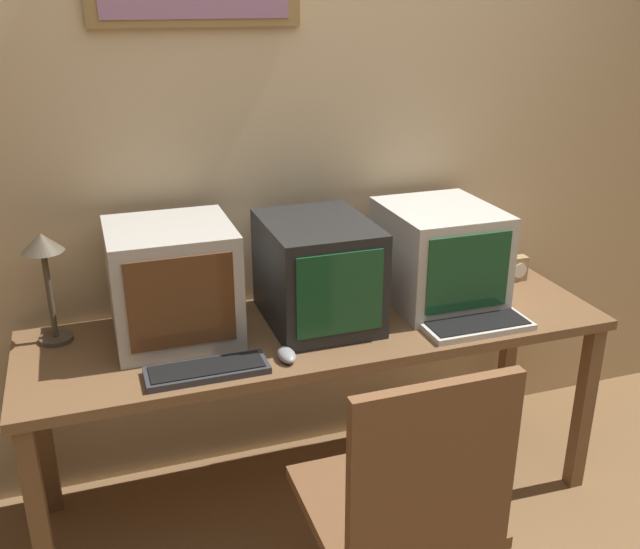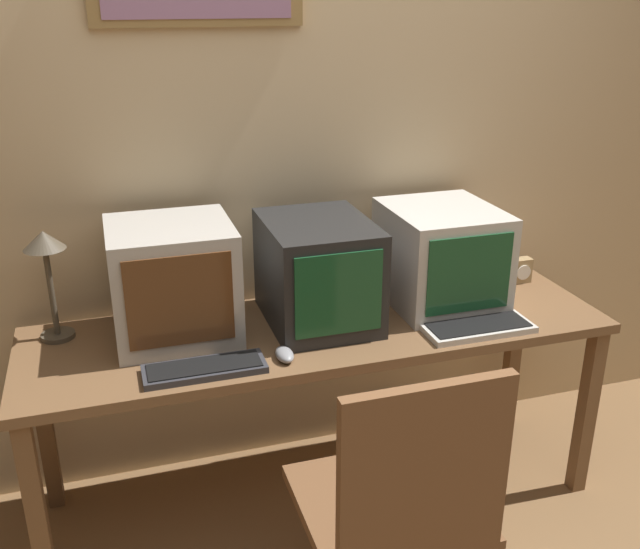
# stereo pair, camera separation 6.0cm
# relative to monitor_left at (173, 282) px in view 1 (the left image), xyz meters

# --- Properties ---
(wall_back) EXTENTS (8.00, 0.08, 2.60)m
(wall_back) POSITION_rel_monitor_left_xyz_m (0.49, 0.30, 0.37)
(wall_back) COLOR #D1B284
(wall_back) RESTS_ON ground_plane
(desk) EXTENTS (2.08, 0.62, 0.74)m
(desk) POSITION_rel_monitor_left_xyz_m (0.49, -0.09, -0.28)
(desk) COLOR brown
(desk) RESTS_ON ground_plane
(monitor_left) EXTENTS (0.41, 0.40, 0.40)m
(monitor_left) POSITION_rel_monitor_left_xyz_m (0.00, 0.00, 0.00)
(monitor_left) COLOR #B7B2A8
(monitor_left) RESTS_ON desk
(monitor_center) EXTENTS (0.36, 0.47, 0.37)m
(monitor_center) POSITION_rel_monitor_left_xyz_m (0.50, -0.04, -0.01)
(monitor_center) COLOR black
(monitor_center) RESTS_ON desk
(monitor_right) EXTENTS (0.39, 0.45, 0.37)m
(monitor_right) POSITION_rel_monitor_left_xyz_m (1.00, -0.01, -0.01)
(monitor_right) COLOR beige
(monitor_right) RESTS_ON desk
(keyboard_main) EXTENTS (0.38, 0.14, 0.03)m
(keyboard_main) POSITION_rel_monitor_left_xyz_m (0.05, -0.30, -0.19)
(keyboard_main) COLOR #333338
(keyboard_main) RESTS_ON desk
(keyboard_side) EXTENTS (0.39, 0.16, 0.03)m
(keyboard_side) POSITION_rel_monitor_left_xyz_m (1.01, -0.30, -0.19)
(keyboard_side) COLOR beige
(keyboard_side) RESTS_ON desk
(mouse_near_keyboard) EXTENTS (0.06, 0.10, 0.04)m
(mouse_near_keyboard) POSITION_rel_monitor_left_xyz_m (0.31, -0.30, -0.18)
(mouse_near_keyboard) COLOR gray
(mouse_near_keyboard) RESTS_ON desk
(desk_clock) EXTENTS (0.09, 0.05, 0.10)m
(desk_clock) POSITION_rel_monitor_left_xyz_m (1.40, 0.06, -0.15)
(desk_clock) COLOR #A38456
(desk_clock) RESTS_ON desk
(desk_lamp) EXTENTS (0.14, 0.14, 0.39)m
(desk_lamp) POSITION_rel_monitor_left_xyz_m (-0.40, 0.09, 0.09)
(desk_lamp) COLOR #4C4233
(desk_lamp) RESTS_ON desk
(office_chair) EXTENTS (0.52, 0.52, 0.99)m
(office_chair) POSITION_rel_monitor_left_xyz_m (0.49, -0.81, -0.52)
(office_chair) COLOR black
(office_chair) RESTS_ON ground_plane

